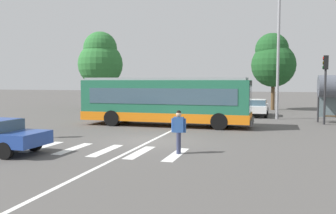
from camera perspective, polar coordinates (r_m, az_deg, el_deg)
ground_plane at (r=17.51m, az=-2.97°, el=-5.32°), size 160.00×160.00×0.00m
city_transit_bus at (r=23.27m, az=-0.37°, el=0.97°), size 10.83×2.68×3.06m
pedestrian_crossing_street at (r=14.40m, az=1.68°, el=-3.49°), size 0.58×0.31×1.72m
parked_car_charcoal at (r=31.62m, az=-0.92°, el=0.33°), size 1.90×4.51×1.35m
parked_car_black at (r=31.23m, az=3.98°, el=0.27°), size 1.99×4.56×1.35m
parked_car_silver at (r=30.25m, az=8.32°, el=0.11°), size 2.00×4.56×1.35m
parked_car_white at (r=30.51m, az=13.54°, el=0.07°), size 1.93×4.53×1.35m
traffic_light_far_corner at (r=25.87m, az=23.33°, el=4.15°), size 0.33×0.32×4.49m
twin_arm_street_lamp at (r=28.42m, az=16.85°, el=10.02°), size 4.66×0.32×9.60m
background_tree_left at (r=37.69m, az=-10.49°, el=7.27°), size 4.49×4.49×7.77m
background_tree_right at (r=37.34m, az=16.05°, el=6.98°), size 4.29×4.29×7.50m
crosswalk_painted_stripes at (r=15.37m, az=-9.70°, el=-6.69°), size 6.46×2.67×0.01m
lane_center_line at (r=19.36m, az=-0.82°, el=-4.39°), size 0.16×24.00×0.01m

